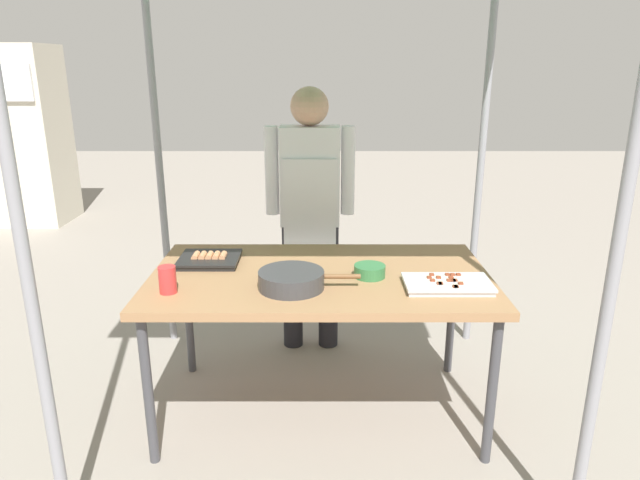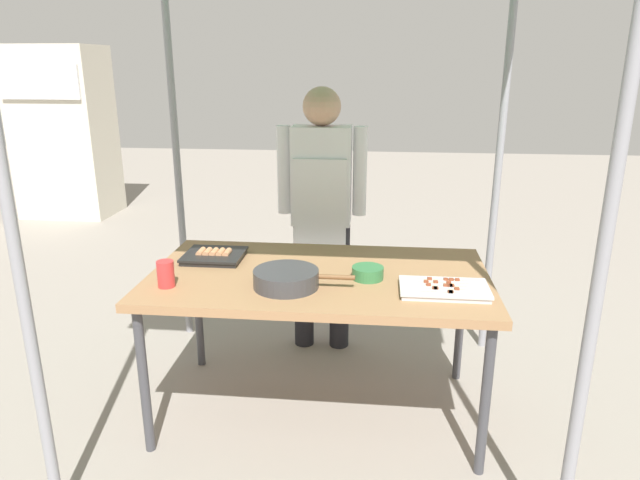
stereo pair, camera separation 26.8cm
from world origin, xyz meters
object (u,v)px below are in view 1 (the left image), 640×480
(vendor_woman, at_px, (310,201))
(neighbor_stall_left, at_px, (15,136))
(cooking_wok, at_px, (292,279))
(condiment_bowl, at_px, (370,271))
(stall_table, at_px, (320,284))
(drink_cup_near_edge, at_px, (168,280))
(tray_grilled_sausages, at_px, (210,259))
(tray_meat_skewers, at_px, (447,284))

(vendor_woman, xyz_separation_m, neighbor_stall_left, (-3.25, 2.96, 0.02))
(cooking_wok, relative_size, vendor_woman, 0.29)
(vendor_woman, bearing_deg, condiment_bowl, 111.07)
(stall_table, relative_size, drink_cup_near_edge, 13.39)
(drink_cup_near_edge, distance_m, neighbor_stall_left, 4.73)
(stall_table, bearing_deg, vendor_woman, 94.73)
(cooking_wok, xyz_separation_m, vendor_woman, (0.07, 0.89, 0.14))
(condiment_bowl, bearing_deg, drink_cup_near_edge, -167.88)
(stall_table, height_order, drink_cup_near_edge, drink_cup_near_edge)
(stall_table, relative_size, condiment_bowl, 10.94)
(tray_grilled_sausages, bearing_deg, condiment_bowl, -13.75)
(tray_meat_skewers, distance_m, vendor_woman, 1.10)
(stall_table, xyz_separation_m, tray_meat_skewers, (0.57, -0.18, 0.07))
(cooking_wok, xyz_separation_m, neighbor_stall_left, (-3.19, 3.86, 0.16))
(tray_grilled_sausages, height_order, condiment_bowl, condiment_bowl)
(tray_meat_skewers, xyz_separation_m, condiment_bowl, (-0.33, 0.14, 0.01))
(drink_cup_near_edge, height_order, neighbor_stall_left, neighbor_stall_left)
(tray_grilled_sausages, height_order, tray_meat_skewers, tray_grilled_sausages)
(stall_table, height_order, neighbor_stall_left, neighbor_stall_left)
(condiment_bowl, bearing_deg, stall_table, 169.09)
(tray_grilled_sausages, relative_size, cooking_wok, 0.65)
(vendor_woman, height_order, neighbor_stall_left, neighbor_stall_left)
(stall_table, xyz_separation_m, cooking_wok, (-0.12, -0.18, 0.10))
(tray_grilled_sausages, xyz_separation_m, neighbor_stall_left, (-2.76, 3.53, 0.19))
(tray_meat_skewers, xyz_separation_m, drink_cup_near_edge, (-1.22, -0.05, 0.04))
(tray_grilled_sausages, bearing_deg, stall_table, -14.93)
(drink_cup_near_edge, bearing_deg, condiment_bowl, 12.12)
(cooking_wok, bearing_deg, neighbor_stall_left, 129.56)
(tray_grilled_sausages, distance_m, cooking_wok, 0.54)
(tray_grilled_sausages, bearing_deg, tray_meat_skewers, -16.39)
(neighbor_stall_left, bearing_deg, condiment_bowl, -46.37)
(tray_grilled_sausages, relative_size, drink_cup_near_edge, 2.48)
(tray_meat_skewers, bearing_deg, cooking_wok, -179.73)
(stall_table, height_order, condiment_bowl, condiment_bowl)
(tray_grilled_sausages, relative_size, neighbor_stall_left, 0.16)
(tray_grilled_sausages, xyz_separation_m, cooking_wok, (0.43, -0.33, 0.02))
(tray_meat_skewers, height_order, condiment_bowl, condiment_bowl)
(tray_grilled_sausages, xyz_separation_m, condiment_bowl, (0.78, -0.19, 0.01))
(stall_table, relative_size, neighbor_stall_left, 0.84)
(tray_meat_skewers, bearing_deg, vendor_woman, 125.03)
(stall_table, xyz_separation_m, tray_grilled_sausages, (-0.55, 0.15, 0.07))
(cooking_wok, bearing_deg, vendor_woman, 85.75)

